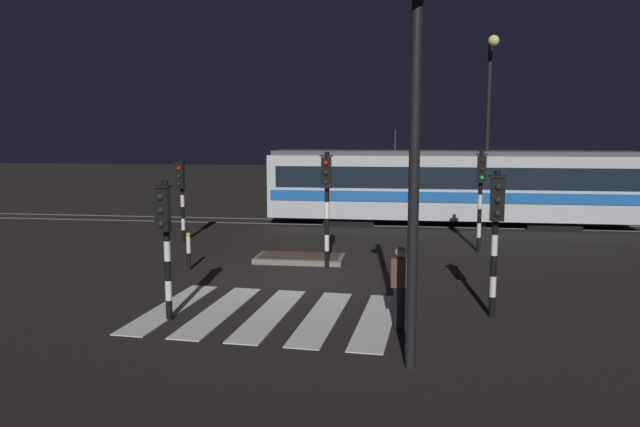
% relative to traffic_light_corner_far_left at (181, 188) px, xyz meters
% --- Properties ---
extents(ground_plane, '(120.00, 120.00, 0.00)m').
position_rel_traffic_light_corner_far_left_xyz_m(ground_plane, '(5.20, -4.96, -2.01)').
color(ground_plane, black).
extents(rail_near, '(80.00, 0.12, 0.03)m').
position_rel_traffic_light_corner_far_left_xyz_m(rail_near, '(5.20, 4.97, -1.99)').
color(rail_near, '#59595E').
rests_on(rail_near, ground).
extents(rail_far, '(80.00, 0.12, 0.03)m').
position_rel_traffic_light_corner_far_left_xyz_m(rail_far, '(5.20, 6.41, -1.99)').
color(rail_far, '#59595E').
rests_on(rail_far, ground).
extents(crosswalk_zebra, '(5.66, 4.34, 0.02)m').
position_rel_traffic_light_corner_far_left_xyz_m(crosswalk_zebra, '(5.20, -8.40, -2.00)').
color(crosswalk_zebra, silver).
rests_on(crosswalk_zebra, ground).
extents(traffic_island, '(2.75, 1.42, 0.18)m').
position_rel_traffic_light_corner_far_left_xyz_m(traffic_island, '(4.87, -2.72, -1.92)').
color(traffic_island, slate).
rests_on(traffic_island, ground).
extents(traffic_light_corner_far_left, '(0.36, 0.42, 3.05)m').
position_rel_traffic_light_corner_far_left_xyz_m(traffic_light_corner_far_left, '(0.00, 0.00, 0.00)').
color(traffic_light_corner_far_left, black).
rests_on(traffic_light_corner_far_left, ground).
extents(traffic_light_kerb_mid_left, '(0.36, 0.42, 3.00)m').
position_rel_traffic_light_corner_far_left_xyz_m(traffic_light_kerb_mid_left, '(3.15, -9.18, -0.03)').
color(traffic_light_kerb_mid_left, black).
rests_on(traffic_light_kerb_mid_left, ground).
extents(traffic_light_corner_near_right, '(0.36, 0.42, 3.20)m').
position_rel_traffic_light_corner_far_left_xyz_m(traffic_light_corner_near_right, '(10.04, -8.01, 0.10)').
color(traffic_light_corner_near_right, black).
rests_on(traffic_light_corner_near_right, ground).
extents(traffic_light_corner_far_right, '(0.36, 0.42, 3.41)m').
position_rel_traffic_light_corner_far_left_xyz_m(traffic_light_corner_far_right, '(10.60, -0.41, 0.24)').
color(traffic_light_corner_far_right, black).
rests_on(traffic_light_corner_far_right, ground).
extents(traffic_light_median_centre, '(0.36, 0.42, 3.45)m').
position_rel_traffic_light_corner_far_left_xyz_m(traffic_light_median_centre, '(5.82, -3.53, 0.27)').
color(traffic_light_median_centre, black).
rests_on(traffic_light_median_centre, ground).
extents(street_lamp_near_kerb, '(0.44, 1.21, 6.86)m').
position_rel_traffic_light_corner_far_left_xyz_m(street_lamp_near_kerb, '(8.27, -11.34, 2.37)').
color(street_lamp_near_kerb, black).
rests_on(street_lamp_near_kerb, ground).
extents(street_lamp_trackside_right, '(0.44, 1.21, 7.81)m').
position_rel_traffic_light_corner_far_left_xyz_m(street_lamp_trackside_right, '(11.43, 4.69, 2.89)').
color(street_lamp_trackside_right, black).
rests_on(street_lamp_trackside_right, ground).
extents(tram, '(15.76, 2.58, 4.15)m').
position_rel_traffic_light_corner_far_left_xyz_m(tram, '(9.96, 5.68, -0.26)').
color(tram, silver).
rests_on(tram, ground).
extents(pedestrian_waiting_at_kerb, '(0.36, 0.24, 1.71)m').
position_rel_traffic_light_corner_far_left_xyz_m(pedestrian_waiting_at_kerb, '(8.05, -9.00, -1.13)').
color(pedestrian_waiting_at_kerb, black).
rests_on(pedestrian_waiting_at_kerb, ground).
extents(bollard_island_edge, '(0.12, 0.12, 1.11)m').
position_rel_traffic_light_corner_far_left_xyz_m(bollard_island_edge, '(1.86, -4.38, -1.45)').
color(bollard_island_edge, black).
rests_on(bollard_island_edge, ground).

